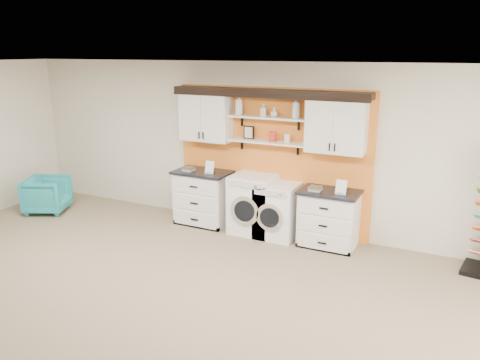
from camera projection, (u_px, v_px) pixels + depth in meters
The scene contains 21 objects.
floor at pixel (117, 355), 4.72m from camera, with size 10.00×10.00×0.00m, color #817357.
ceiling at pixel (94, 71), 3.97m from camera, with size 10.00×10.00×0.00m, color white.
wall_back at pixel (271, 148), 7.80m from camera, with size 10.00×10.00×0.00m, color beige.
accent_panel at pixel (270, 160), 7.83m from camera, with size 3.40×0.07×2.40m, color orange.
upper_cabinet_left at pixel (206, 116), 7.98m from camera, with size 0.90×0.35×0.84m.
upper_cabinet_right at pixel (336, 125), 7.01m from camera, with size 0.90×0.35×0.84m.
shelf_lower at pixel (267, 142), 7.59m from camera, with size 1.32×0.28×0.03m, color white.
shelf_upper at pixel (267, 117), 7.49m from camera, with size 1.32×0.28×0.03m, color white.
crown_molding at pixel (268, 92), 7.39m from camera, with size 3.30×0.41×0.13m.
picture_frame at pixel (249, 132), 7.75m from camera, with size 0.18×0.02×0.22m.
canister_red at pixel (273, 137), 7.53m from camera, with size 0.11×0.11×0.16m, color red.
canister_cream at pixel (287, 139), 7.42m from camera, with size 0.10×0.10×0.14m, color silver.
base_cabinet_left at pixel (203, 197), 8.22m from camera, with size 0.97×0.66×0.95m.
base_cabinet_right at pixel (329, 218), 7.27m from camera, with size 0.91×0.66×0.90m.
washer at pixel (253, 204), 7.80m from camera, with size 0.70×0.71×0.98m.
dryer at pixel (278, 210), 7.62m from camera, with size 0.64×0.71×0.90m.
armchair at pixel (47, 195), 8.83m from camera, with size 0.72×0.74×0.67m, color teal.
soap_bottle_a at pixel (239, 104), 7.65m from camera, with size 0.13×0.13×0.34m, color silver.
soap_bottle_b at pixel (263, 110), 7.49m from camera, with size 0.09×0.09×0.20m, color silver.
soap_bottle_c at pixel (274, 112), 7.41m from camera, with size 0.12×0.12×0.15m, color silver.
soap_bottle_d at pixel (296, 108), 7.24m from camera, with size 0.13×0.13×0.33m, color silver.
Camera 1 is at (2.91, -3.11, 2.96)m, focal length 35.00 mm.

